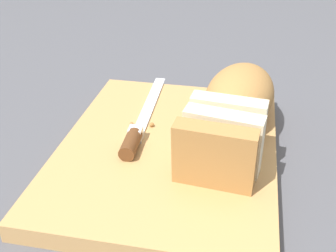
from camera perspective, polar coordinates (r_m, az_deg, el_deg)
name	(u,v)px	position (r m, az deg, el deg)	size (l,w,h in m)	color
ground_plane	(168,159)	(0.62, 0.00, -4.40)	(3.00, 3.00, 0.00)	#4C4C51
cutting_board	(168,151)	(0.61, 0.00, -3.43)	(0.39, 0.30, 0.03)	tan
bread_loaf	(235,107)	(0.62, 8.99, 2.48)	(0.28, 0.12, 0.08)	#A8753D
bread_knife	(137,131)	(0.62, -4.21, -0.74)	(0.27, 0.04, 0.02)	silver
crumb_near_knife	(204,130)	(0.64, 4.87, -0.51)	(0.00, 0.00, 0.00)	#996633
crumb_near_loaf	(152,125)	(0.64, -2.21, 0.18)	(0.01, 0.01, 0.01)	#996633
crumb_stray_left	(132,124)	(0.65, -4.90, 0.27)	(0.01, 0.01, 0.01)	#996633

